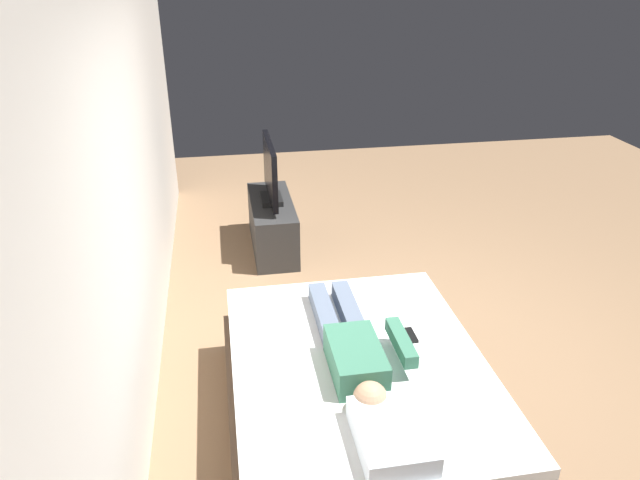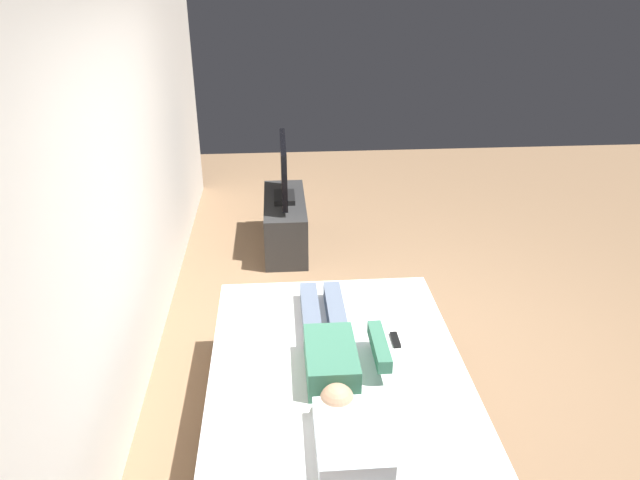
% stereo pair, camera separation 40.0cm
% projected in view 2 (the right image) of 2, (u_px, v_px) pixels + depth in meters
% --- Properties ---
extents(ground_plane, '(10.00, 10.00, 0.00)m').
position_uv_depth(ground_plane, '(399.00, 356.00, 4.37)').
color(ground_plane, '#8C6B4C').
extents(back_wall, '(6.40, 0.10, 2.80)m').
position_uv_depth(back_wall, '(130.00, 163.00, 3.99)').
color(back_wall, silver).
rests_on(back_wall, ground).
extents(bed, '(1.97, 1.54, 0.54)m').
position_uv_depth(bed, '(337.00, 400.00, 3.56)').
color(bed, brown).
rests_on(bed, ground).
extents(pillow, '(0.48, 0.34, 0.12)m').
position_uv_depth(pillow, '(351.00, 439.00, 2.82)').
color(pillow, white).
rests_on(pillow, bed).
extents(person, '(1.26, 0.46, 0.18)m').
position_uv_depth(person, '(332.00, 348.00, 3.43)').
color(person, '#387056').
rests_on(person, bed).
extents(remote, '(0.15, 0.04, 0.02)m').
position_uv_depth(remote, '(395.00, 340.00, 3.62)').
color(remote, black).
rests_on(remote, bed).
extents(tv_stand, '(1.10, 0.40, 0.50)m').
position_uv_depth(tv_stand, '(285.00, 223.00, 5.91)').
color(tv_stand, '#2D2D2D').
rests_on(tv_stand, ground).
extents(tv, '(0.88, 0.20, 0.59)m').
position_uv_depth(tv, '(284.00, 172.00, 5.67)').
color(tv, black).
rests_on(tv, tv_stand).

